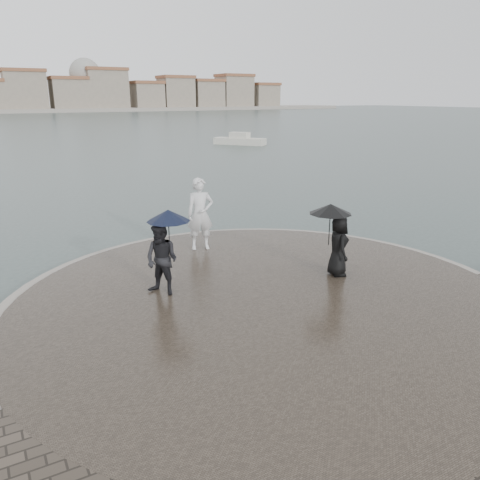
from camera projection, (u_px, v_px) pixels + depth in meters
ground at (372, 387)px, 8.31m from camera, size 400.00×400.00×0.00m
kerb_ring at (267, 305)px, 11.17m from camera, size 12.50×12.50×0.32m
quay_tip at (267, 305)px, 11.17m from camera, size 11.90×11.90×0.36m
statue at (200, 214)px, 14.40m from camera, size 0.93×0.74×2.23m
visitor_left at (163, 249)px, 11.08m from camera, size 1.29×1.16×2.04m
visitor_right at (336, 234)px, 12.21m from camera, size 1.19×1.12×1.95m
boats at (75, 151)px, 41.04m from camera, size 38.86×6.86×1.50m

